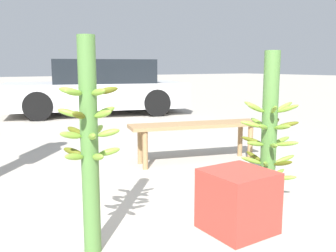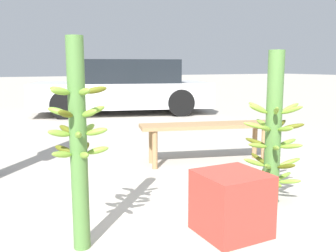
# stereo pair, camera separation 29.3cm
# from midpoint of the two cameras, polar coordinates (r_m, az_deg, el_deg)

# --- Properties ---
(ground_plane) EXTENTS (80.00, 80.00, 0.00)m
(ground_plane) POSITION_cam_midpoint_polar(r_m,az_deg,el_deg) (2.81, 3.15, -14.45)
(ground_plane) COLOR #B2AA9E
(banana_stalk_left) EXTENTS (0.37, 0.37, 1.30)m
(banana_stalk_left) POSITION_cam_midpoint_polar(r_m,az_deg,el_deg) (2.27, -15.55, -2.44)
(banana_stalk_left) COLOR #4C7A38
(banana_stalk_left) RESTS_ON ground_plane
(banana_stalk_center) EXTENTS (0.49, 0.49, 1.25)m
(banana_stalk_center) POSITION_cam_midpoint_polar(r_m,az_deg,el_deg) (3.20, 12.68, -0.74)
(banana_stalk_center) COLOR #4C7A38
(banana_stalk_center) RESTS_ON ground_plane
(market_bench) EXTENTS (1.61, 0.78, 0.47)m
(market_bench) POSITION_cam_midpoint_polar(r_m,az_deg,el_deg) (4.36, 2.40, -0.50)
(market_bench) COLOR #99754C
(market_bench) RESTS_ON ground_plane
(parked_car) EXTENTS (4.46, 2.96, 1.27)m
(parked_car) POSITION_cam_midpoint_polar(r_m,az_deg,el_deg) (9.08, -11.59, 5.73)
(parked_car) COLOR silver
(parked_car) RESTS_ON ground_plane
(produce_crate) EXTENTS (0.42, 0.42, 0.42)m
(produce_crate) POSITION_cam_midpoint_polar(r_m,az_deg,el_deg) (2.63, 7.40, -11.28)
(produce_crate) COLOR #B2382D
(produce_crate) RESTS_ON ground_plane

